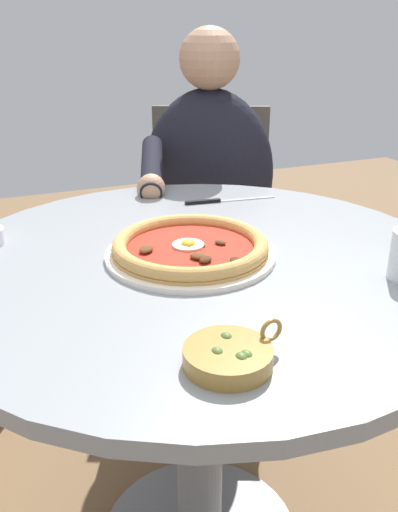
{
  "coord_description": "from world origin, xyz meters",
  "views": [
    {
      "loc": [
        -0.87,
        0.35,
        1.14
      ],
      "look_at": [
        -0.03,
        0.01,
        0.75
      ],
      "focal_mm": 38.62,
      "sensor_mm": 36.0,
      "label": 1
    }
  ],
  "objects_px": {
    "dining_table": "(200,332)",
    "diner_person": "(208,237)",
    "steak_knife": "(217,201)",
    "cafe_chair_diner": "(209,215)",
    "olive_pan": "(229,356)",
    "pizza_on_plate": "(190,248)"
  },
  "relations": [
    {
      "from": "steak_knife",
      "to": "diner_person",
      "type": "relative_size",
      "value": 0.2
    },
    {
      "from": "olive_pan",
      "to": "dining_table",
      "type": "bearing_deg",
      "value": -15.87
    },
    {
      "from": "dining_table",
      "to": "cafe_chair_diner",
      "type": "bearing_deg",
      "value": -24.22
    },
    {
      "from": "dining_table",
      "to": "olive_pan",
      "type": "distance_m",
      "value": 0.39
    },
    {
      "from": "dining_table",
      "to": "pizza_on_plate",
      "type": "relative_size",
      "value": 3.1
    },
    {
      "from": "olive_pan",
      "to": "diner_person",
      "type": "distance_m",
      "value": 1.06
    },
    {
      "from": "steak_knife",
      "to": "cafe_chair_diner",
      "type": "relative_size",
      "value": 0.26
    },
    {
      "from": "dining_table",
      "to": "cafe_chair_diner",
      "type": "distance_m",
      "value": 0.84
    },
    {
      "from": "pizza_on_plate",
      "to": "cafe_chair_diner",
      "type": "relative_size",
      "value": 0.36
    },
    {
      "from": "steak_knife",
      "to": "diner_person",
      "type": "xyz_separation_m",
      "value": [
        0.33,
        -0.12,
        -0.23
      ]
    },
    {
      "from": "pizza_on_plate",
      "to": "cafe_chair_diner",
      "type": "distance_m",
      "value": 0.87
    },
    {
      "from": "steak_knife",
      "to": "diner_person",
      "type": "height_order",
      "value": "diner_person"
    },
    {
      "from": "diner_person",
      "to": "cafe_chair_diner",
      "type": "relative_size",
      "value": 1.29
    },
    {
      "from": "dining_table",
      "to": "diner_person",
      "type": "relative_size",
      "value": 0.87
    },
    {
      "from": "dining_table",
      "to": "steak_knife",
      "type": "xyz_separation_m",
      "value": [
        0.29,
        -0.16,
        0.16
      ]
    },
    {
      "from": "steak_knife",
      "to": "olive_pan",
      "type": "distance_m",
      "value": 0.68
    },
    {
      "from": "diner_person",
      "to": "cafe_chair_diner",
      "type": "distance_m",
      "value": 0.15
    },
    {
      "from": "pizza_on_plate",
      "to": "cafe_chair_diner",
      "type": "xyz_separation_m",
      "value": [
        0.75,
        -0.36,
        -0.23
      ]
    },
    {
      "from": "dining_table",
      "to": "pizza_on_plate",
      "type": "height_order",
      "value": "pizza_on_plate"
    },
    {
      "from": "pizza_on_plate",
      "to": "olive_pan",
      "type": "relative_size",
      "value": 2.24
    },
    {
      "from": "steak_knife",
      "to": "dining_table",
      "type": "bearing_deg",
      "value": 150.97
    },
    {
      "from": "diner_person",
      "to": "cafe_chair_diner",
      "type": "xyz_separation_m",
      "value": [
        0.14,
        -0.06,
        0.02
      ]
    }
  ]
}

